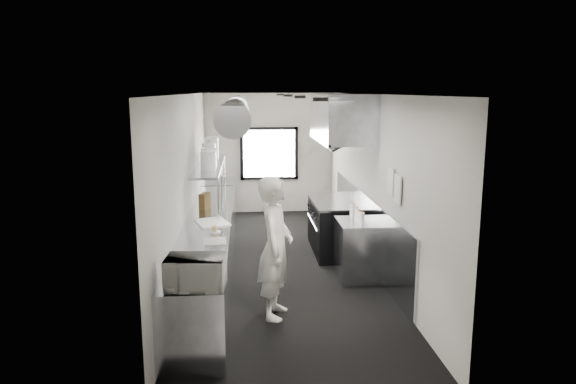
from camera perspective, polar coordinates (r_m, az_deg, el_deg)
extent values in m
cube|color=black|center=(8.92, -0.75, -7.85)|extent=(3.00, 8.00, 0.01)
cube|color=silver|center=(8.45, -0.80, 10.44)|extent=(3.00, 8.00, 0.01)
cube|color=#B6B2AD|center=(12.53, -2.04, 4.16)|extent=(3.00, 0.02, 2.80)
cube|color=#B6B2AD|center=(4.70, 2.63, -7.26)|extent=(3.00, 0.02, 2.80)
cube|color=#B6B2AD|center=(8.61, -10.79, 0.89)|extent=(0.02, 8.00, 2.80)
cube|color=#B6B2AD|center=(8.81, 9.01, 1.17)|extent=(0.02, 8.00, 2.80)
cube|color=#989DA6|center=(9.26, 8.30, -3.70)|extent=(0.03, 5.50, 1.10)
cylinder|color=gray|center=(8.84, -5.56, 8.79)|extent=(0.40, 6.40, 0.40)
cube|color=white|center=(12.49, -2.03, 4.13)|extent=(1.20, 0.03, 1.10)
cube|color=black|center=(12.46, -2.05, 6.77)|extent=(1.36, 0.03, 0.08)
cube|color=black|center=(12.59, -2.02, 1.55)|extent=(1.36, 0.03, 0.08)
cube|color=black|center=(12.50, -4.98, 4.10)|extent=(0.08, 0.03, 1.25)
cube|color=black|center=(12.56, 0.89, 4.18)|extent=(0.08, 0.03, 1.25)
cube|color=#989DA6|center=(9.30, 5.75, 7.96)|extent=(0.80, 2.20, 0.80)
cube|color=#989DA6|center=(9.26, 3.39, 5.57)|extent=(0.05, 2.20, 0.05)
cube|color=black|center=(9.31, 5.23, 5.88)|extent=(0.50, 2.10, 0.28)
cube|color=#989DA6|center=(8.31, -8.49, -6.13)|extent=(0.70, 6.00, 0.90)
cube|color=#989DA6|center=(9.54, -8.41, 2.84)|extent=(0.45, 3.00, 0.04)
cylinder|color=#989DA6|center=(8.21, -7.55, -0.77)|extent=(0.04, 0.04, 0.66)
cylinder|color=#989DA6|center=(9.58, -7.16, 0.91)|extent=(0.04, 0.04, 0.66)
cylinder|color=#989DA6|center=(10.96, -6.87, 2.17)|extent=(0.04, 0.04, 0.66)
cube|color=black|center=(9.58, 5.24, -3.76)|extent=(0.85, 1.60, 0.90)
cube|color=#989DA6|center=(9.48, 5.29, -1.01)|extent=(0.85, 1.60, 0.04)
cube|color=#989DA6|center=(9.52, 2.80, -3.82)|extent=(0.03, 1.55, 0.80)
cylinder|color=#989DA6|center=(9.49, 2.63, -3.24)|extent=(0.03, 1.30, 0.03)
cube|color=#989DA6|center=(8.28, 7.60, -6.17)|extent=(0.65, 0.80, 0.90)
cube|color=#989DA6|center=(11.89, -7.37, -0.93)|extent=(0.70, 1.20, 0.90)
cube|color=silver|center=(7.62, 10.96, 1.13)|extent=(0.02, 0.28, 0.38)
cube|color=silver|center=(7.30, 11.68, 0.28)|extent=(0.02, 0.28, 0.38)
imported|color=silver|center=(6.74, -1.36, -5.98)|extent=(0.57, 0.74, 1.82)
imported|color=silver|center=(5.46, -9.89, -8.52)|extent=(0.58, 0.46, 0.33)
cylinder|color=#B2B9AA|center=(6.35, -11.29, -6.92)|extent=(0.16, 0.16, 0.09)
cylinder|color=#B2B9AA|center=(6.25, -10.81, -7.11)|extent=(0.20, 0.20, 0.11)
cube|color=white|center=(7.10, -7.86, -5.25)|extent=(0.32, 0.39, 0.01)
cylinder|color=silver|center=(7.56, -7.85, -4.23)|extent=(0.17, 0.17, 0.01)
sphere|color=tan|center=(7.54, -7.86, -3.86)|extent=(0.09, 0.09, 0.09)
cube|color=white|center=(8.08, -8.12, -3.23)|extent=(0.59, 0.68, 0.02)
cube|color=brown|center=(9.03, -8.92, -0.96)|extent=(0.19, 0.26, 0.26)
cylinder|color=silver|center=(8.86, -8.54, 3.36)|extent=(0.27, 0.27, 0.31)
cylinder|color=silver|center=(9.12, -8.51, 3.64)|extent=(0.33, 0.33, 0.33)
cylinder|color=silver|center=(9.73, -8.47, 4.16)|extent=(0.30, 0.30, 0.35)
cylinder|color=silver|center=(10.28, -8.22, 4.69)|extent=(0.35, 0.35, 0.41)
cylinder|color=white|center=(7.88, 7.95, -2.91)|extent=(0.09, 0.09, 0.20)
cylinder|color=white|center=(8.03, 7.76, -2.78)|extent=(0.07, 0.07, 0.16)
cylinder|color=white|center=(8.14, 7.55, -2.59)|extent=(0.06, 0.06, 0.16)
cylinder|color=white|center=(8.25, 7.34, -2.36)|extent=(0.06, 0.06, 0.18)
cylinder|color=white|center=(8.40, 6.87, -2.03)|extent=(0.07, 0.07, 0.20)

